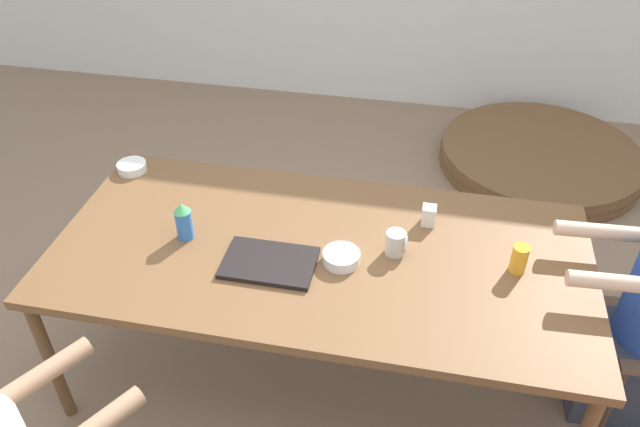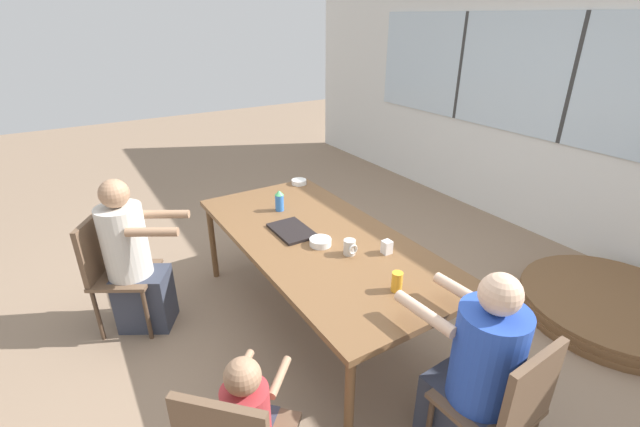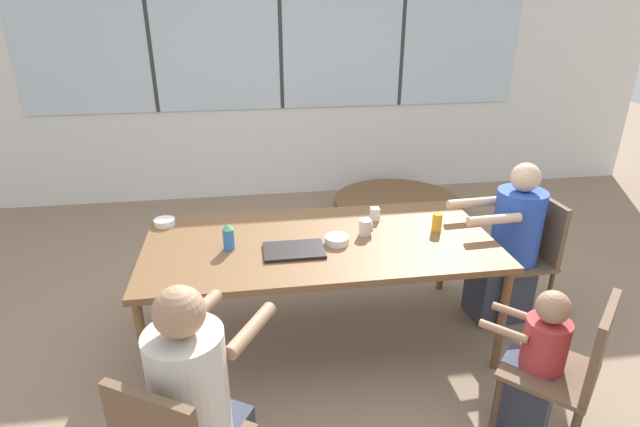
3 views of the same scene
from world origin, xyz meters
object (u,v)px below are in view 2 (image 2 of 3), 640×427
coffee_mug (350,247)px  sippy_cup (279,200)px  person_woman_green_shirt (134,264)px  folded_table_stack (612,306)px  chair_for_man_blue_shirt (506,404)px  chair_for_woman_green_shirt (111,265)px  person_man_blue_shirt (475,381)px  milk_carton_small (387,247)px  bowl_white_shallow (299,182)px  bowl_cereal (320,242)px  juice_glass (397,282)px

coffee_mug → sippy_cup: 0.85m
person_woman_green_shirt → folded_table_stack: bearing=90.6°
coffee_mug → chair_for_man_blue_shirt: bearing=1.8°
chair_for_woman_green_shirt → folded_table_stack: bearing=90.6°
person_woman_green_shirt → chair_for_woman_green_shirt: bearing=-90.0°
chair_for_woman_green_shirt → person_man_blue_shirt: (2.06, 1.34, -0.01)m
person_woman_green_shirt → milk_carton_small: person_woman_green_shirt is taller
milk_carton_small → bowl_white_shallow: size_ratio=0.65×
coffee_mug → bowl_cereal: 0.22m
chair_for_woman_green_shirt → juice_glass: chair_for_woman_green_shirt is taller
person_man_blue_shirt → chair_for_woman_green_shirt: bearing=120.0°
folded_table_stack → chair_for_woman_green_shirt: bearing=-120.2°
bowl_cereal → folded_table_stack: 2.34m
chair_for_man_blue_shirt → bowl_white_shallow: 2.47m
chair_for_woman_green_shirt → juice_glass: bearing=71.4°
chair_for_man_blue_shirt → bowl_white_shallow: bearing=80.0°
chair_for_man_blue_shirt → coffee_mug: chair_for_man_blue_shirt is taller
chair_for_woman_green_shirt → bowl_white_shallow: 1.67m
chair_for_woman_green_shirt → sippy_cup: (0.20, 1.24, 0.29)m
person_man_blue_shirt → juice_glass: size_ratio=9.73×
bowl_cereal → folded_table_stack: size_ratio=0.11×
person_woman_green_shirt → juice_glass: bearing=69.7°
juice_glass → bowl_cereal: (-0.66, -0.09, -0.03)m
juice_glass → chair_for_man_blue_shirt: bearing=3.8°
sippy_cup → juice_glass: bearing=2.7°
folded_table_stack → person_woman_green_shirt: bearing=-120.1°
coffee_mug → folded_table_stack: bearing=66.7°
coffee_mug → bowl_cereal: bearing=-154.4°
coffee_mug → juice_glass: 0.46m
sippy_cup → milk_carton_small: bearing=16.4°
person_woman_green_shirt → coffee_mug: 1.53m
person_man_blue_shirt → milk_carton_small: bearing=75.6°
chair_for_woman_green_shirt → bowl_cereal: bearing=85.7°
bowl_white_shallow → folded_table_stack: (2.09, 1.57, -0.66)m
milk_carton_small → folded_table_stack: bearing=67.4°
chair_for_woman_green_shirt → sippy_cup: bearing=111.3°
coffee_mug → folded_table_stack: size_ratio=0.08×
coffee_mug → milk_carton_small: (0.11, 0.21, -0.01)m
chair_for_woman_green_shirt → folded_table_stack: (1.87, 3.21, -0.44)m
milk_carton_small → bowl_cereal: (-0.31, -0.31, -0.02)m
chair_for_woman_green_shirt → sippy_cup: 1.29m
coffee_mug → juice_glass: (0.46, -0.01, 0.01)m
coffee_mug → milk_carton_small: bearing=61.8°
juice_glass → milk_carton_small: juice_glass is taller
chair_for_woman_green_shirt → person_man_blue_shirt: 2.45m
chair_for_man_blue_shirt → milk_carton_small: chair_for_man_blue_shirt is taller
person_woman_green_shirt → juice_glass: 1.85m
chair_for_man_blue_shirt → juice_glass: 0.76m
bowl_white_shallow → chair_for_man_blue_shirt: bearing=-7.0°
chair_for_man_blue_shirt → folded_table_stack: chair_for_man_blue_shirt is taller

